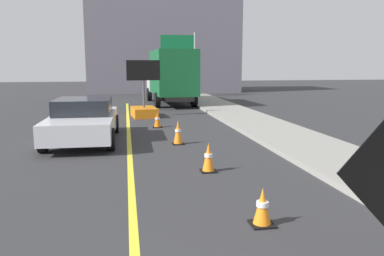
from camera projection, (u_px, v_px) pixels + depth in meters
sidewalk_curb at (378, 176)px, 8.33m from camera, size 2.50×48.00×0.14m
lane_center_stripe at (132, 193)px, 7.45m from camera, size 0.14×36.00×0.01m
arrow_board_trailer at (144, 107)px, 18.44m from camera, size 1.60×1.90×2.70m
box_truck at (171, 76)px, 24.25m from camera, size 2.72×7.16×3.36m
pickup_car at (84, 120)px, 12.46m from camera, size 2.18×4.69×1.38m
highway_guide_sign at (185, 53)px, 30.02m from camera, size 2.79×0.27×5.00m
far_building_block at (163, 45)px, 36.08m from camera, size 13.69×6.27×8.68m
traffic_cone_near_sign at (262, 207)px, 5.90m from camera, size 0.36×0.36×0.60m
traffic_cone_mid_lane at (208, 158)px, 8.88m from camera, size 0.36×0.36×0.69m
traffic_cone_far_lane at (178, 132)px, 11.99m from camera, size 0.36×0.36×0.77m
traffic_cone_curbside at (157, 120)px, 15.28m from camera, size 0.36×0.36×0.63m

